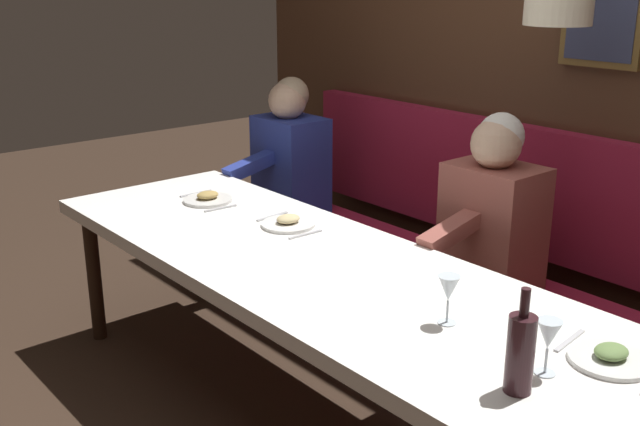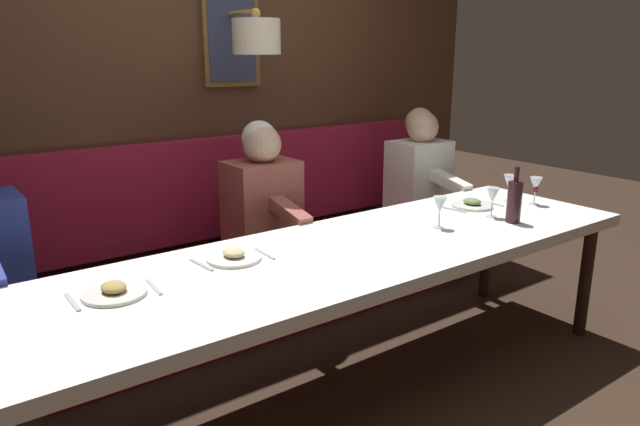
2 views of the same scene
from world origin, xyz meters
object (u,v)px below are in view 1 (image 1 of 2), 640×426
at_px(wine_glass_1, 549,336).
at_px(wine_bottle, 520,352).
at_px(wine_glass_2, 449,290).
at_px(diner_middle, 290,150).
at_px(diner_near, 493,209).
at_px(dining_table, 337,285).

distance_m(wine_glass_1, wine_bottle, 0.14).
distance_m(wine_glass_1, wine_glass_2, 0.39).
xyz_separation_m(diner_middle, wine_glass_1, (-0.93, -2.36, 0.04)).
relative_size(diner_near, wine_glass_2, 4.82).
height_order(diner_near, diner_middle, same).
relative_size(wine_glass_1, wine_glass_2, 1.00).
height_order(wine_glass_1, wine_bottle, wine_bottle).
relative_size(diner_middle, wine_bottle, 2.64).
height_order(diner_near, wine_bottle, diner_near).
bearing_deg(dining_table, wine_glass_2, -91.85).
distance_m(dining_table, diner_near, 0.89).
relative_size(diner_near, wine_bottle, 2.64).
distance_m(dining_table, wine_glass_2, 0.58).
relative_size(dining_table, diner_middle, 3.95).
bearing_deg(wine_glass_1, diner_near, 44.06).
relative_size(diner_middle, wine_glass_1, 4.82).
relative_size(wine_glass_1, wine_bottle, 0.55).
height_order(dining_table, wine_glass_1, wine_glass_1).
bearing_deg(diner_middle, diner_near, -90.00).
bearing_deg(wine_glass_2, wine_bottle, -113.12).
height_order(dining_table, diner_middle, diner_middle).
bearing_deg(wine_bottle, diner_middle, 65.77).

